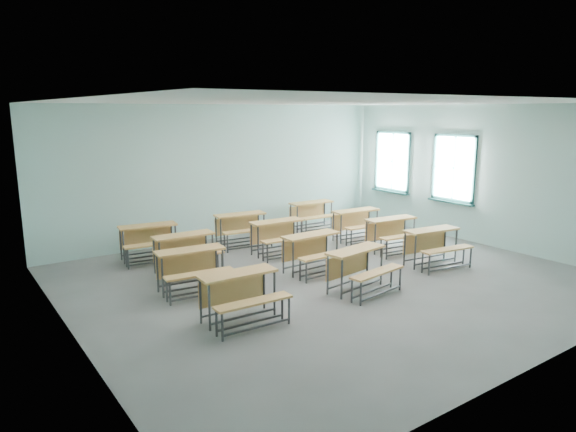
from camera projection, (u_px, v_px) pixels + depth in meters
name	position (u px, v px, depth m)	size (l,w,h in m)	color
room	(335.00, 193.00, 9.26)	(9.04, 8.04, 3.24)	gray
desk_unit_r0c0	(241.00, 290.00, 7.49)	(1.20, 0.83, 0.73)	#CD914A
desk_unit_r0c1	(360.00, 264.00, 8.78)	(1.27, 0.94, 0.73)	#CD914A
desk_unit_r0c2	(435.00, 242.00, 10.24)	(1.26, 0.94, 0.73)	#CD914A
desk_unit_r1c0	(192.00, 264.00, 8.74)	(1.24, 0.90, 0.73)	#CD914A
desk_unit_r1c1	(314.00, 247.00, 9.82)	(1.18, 0.80, 0.73)	#CD914A
desk_unit_r1c2	(394.00, 230.00, 11.27)	(1.26, 0.93, 0.73)	#CD914A
desk_unit_r2c0	(186.00, 248.00, 9.79)	(1.20, 0.83, 0.73)	#CD914A
desk_unit_r2c1	(279.00, 232.00, 11.02)	(1.22, 0.87, 0.73)	#CD914A
desk_unit_r2c2	(358.00, 220.00, 12.20)	(1.23, 0.89, 0.73)	#CD914A
desk_unit_r3c0	(149.00, 237.00, 10.61)	(1.26, 0.92, 0.73)	#CD914A
desk_unit_r3c1	(242.00, 225.00, 11.76)	(1.26, 0.93, 0.73)	#CD914A
desk_unit_r3c2	(314.00, 212.00, 13.27)	(1.21, 0.85, 0.73)	#CD914A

